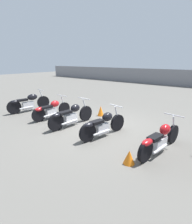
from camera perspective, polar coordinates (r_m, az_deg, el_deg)
The scene contains 9 objects.
ground_plane at distance 6.95m, azimuth 0.91°, elevation -4.83°, with size 60.00×60.00×0.00m, color #5B5954.
fence_back at distance 19.52m, azimuth 27.34°, elevation 9.72°, with size 40.00×0.04×1.65m.
motorcycle_slot_0 at distance 9.58m, azimuth -21.14°, elevation 2.86°, with size 0.62×2.22×1.04m.
motorcycle_slot_1 at distance 8.07m, azimuth -14.42°, elevation 0.73°, with size 0.67×1.98×0.98m.
motorcycle_slot_2 at distance 6.98m, azimuth -8.19°, elevation -1.15°, with size 0.70×2.20×1.03m.
motorcycle_slot_3 at distance 5.97m, azimuth 2.21°, elevation -4.22°, with size 0.66×2.01×1.00m.
motorcycle_slot_4 at distance 5.29m, azimuth 20.18°, elevation -8.35°, with size 0.64×2.18×0.96m.
traffic_cone_near at distance 8.25m, azimuth 1.54°, elevation 0.37°, with size 0.30×0.30×0.47m.
traffic_cone_far at distance 4.63m, azimuth 10.77°, elevation -14.27°, with size 0.30×0.30×0.37m.
Camera 1 is at (3.97, -5.11, 2.53)m, focal length 28.00 mm.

